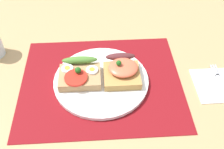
% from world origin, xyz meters
% --- Properties ---
extents(ground_plane, '(1.20, 0.90, 0.03)m').
position_xyz_m(ground_plane, '(0.00, 0.00, -0.02)').
color(ground_plane, tan).
extents(placemat, '(0.42, 0.34, 0.00)m').
position_xyz_m(placemat, '(0.00, 0.00, 0.00)').
color(placemat, maroon).
rests_on(placemat, ground_plane).
extents(plate, '(0.25, 0.25, 0.01)m').
position_xyz_m(plate, '(0.00, 0.00, 0.01)').
color(plate, white).
rests_on(plate, placemat).
extents(sandwich_egg_tomato, '(0.11, 0.10, 0.04)m').
position_xyz_m(sandwich_egg_tomato, '(-0.05, 0.00, 0.03)').
color(sandwich_egg_tomato, tan).
rests_on(sandwich_egg_tomato, plate).
extents(sandwich_salmon, '(0.09, 0.10, 0.05)m').
position_xyz_m(sandwich_salmon, '(0.06, 0.01, 0.03)').
color(sandwich_salmon, '#B28746').
rests_on(sandwich_salmon, plate).
extents(napkin, '(0.14, 0.12, 0.01)m').
position_xyz_m(napkin, '(0.31, -0.03, 0.00)').
color(napkin, white).
rests_on(napkin, ground_plane).
extents(fork, '(0.02, 0.15, 0.00)m').
position_xyz_m(fork, '(0.31, -0.03, 0.01)').
color(fork, '#B7B7BC').
rests_on(fork, napkin).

